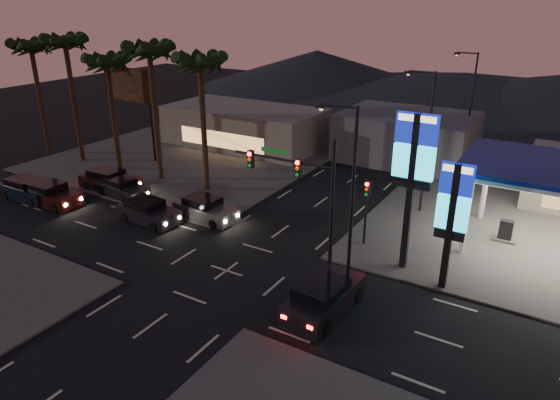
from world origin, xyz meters
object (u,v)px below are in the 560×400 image
Objects in this scene: car_lane_b_rear at (109,181)px; car_lane_a_rear at (28,190)px; pylon_sign_tall at (413,162)px; car_lane_a_front at (148,212)px; pylon_sign_short at (453,208)px; suv_station at (324,297)px; car_lane_a_mid at (50,194)px; traffic_signal_mast at (302,186)px; car_lane_b_mid at (122,188)px; car_lane_b_front at (205,209)px.

car_lane_a_rear is at bearing -129.26° from car_lane_b_rear.
car_lane_a_front is (-17.20, -2.81, -5.67)m from pylon_sign_tall.
pylon_sign_short is at bearing 5.25° from car_lane_a_front.
suv_station is at bearing -107.94° from pylon_sign_tall.
car_lane_a_mid is (-25.75, -4.31, -5.62)m from pylon_sign_tall.
pylon_sign_tall reaches higher than car_lane_b_rear.
car_lane_b_rear reaches higher than car_lane_a_rear.
car_lane_a_rear is at bearing -173.42° from pylon_sign_short.
car_lane_a_mid is (-21.01, -0.80, -4.46)m from traffic_signal_mast.
suv_station is at bearing -130.95° from pylon_sign_short.
pylon_sign_tall is at bearing 36.52° from traffic_signal_mast.
suv_station is (15.20, -3.38, 0.08)m from car_lane_a_front.
suv_station reaches higher than car_lane_b_mid.
pylon_sign_tall is at bearing -0.25° from car_lane_b_rear.
car_lane_a_rear is at bearing -177.49° from traffic_signal_mast.
traffic_signal_mast reaches higher than car_lane_b_rear.
traffic_signal_mast is at bearing -18.33° from car_lane_b_front.
suv_station is at bearing -25.56° from car_lane_b_front.
traffic_signal_mast is 13.27m from car_lane_a_front.
car_lane_a_front is at bearing 167.45° from suv_station.
pylon_sign_tall is 1.12× the size of traffic_signal_mast.
traffic_signal_mast is 1.55× the size of car_lane_a_mid.
traffic_signal_mast is 20.43m from car_lane_b_rear.
pylon_sign_short is at bearing -1.27° from car_lane_b_mid.
car_lane_a_front is at bearing 9.99° from car_lane_a_mid.
car_lane_b_rear is (-2.07, 0.56, 0.09)m from car_lane_b_mid.
traffic_signal_mast is 10.81m from car_lane_b_front.
car_lane_b_mid is (-8.21, -0.03, -0.04)m from car_lane_b_front.
car_lane_a_front is 5.60m from car_lane_b_mid.
pylon_sign_short is at bearing -21.80° from pylon_sign_tall.
car_lane_a_mid is 0.98× the size of suv_station.
car_lane_a_mid reaches higher than car_lane_b_mid.
car_lane_b_front is 13.38m from suv_station.
traffic_signal_mast reaches higher than car_lane_a_rear.
car_lane_a_mid is 0.99× the size of car_lane_b_rear.
traffic_signal_mast is at bearing -3.23° from car_lane_a_front.
car_lane_a_rear reaches higher than car_lane_b_mid.
car_lane_b_front is (-14.07, -0.42, -5.67)m from pylon_sign_tall.
car_lane_b_mid is at bearing -178.84° from pylon_sign_tall.
car_lane_b_mid is at bearing 48.06° from car_lane_a_mid.
car_lane_b_front is (-16.57, 0.58, -3.93)m from pylon_sign_short.
pylon_sign_short is at bearing 6.69° from car_lane_a_mid.
pylon_sign_short is 17.04m from car_lane_b_front.
pylon_sign_tall is at bearing 9.28° from car_lane_a_front.
car_lane_a_front is at bearing 8.97° from car_lane_a_rear.
car_lane_b_rear is at bearing 50.74° from car_lane_a_rear.
car_lane_b_rear is 0.99× the size of suv_station.
traffic_signal_mast reaches higher than car_lane_a_mid.
pylon_sign_short reaches higher than car_lane_a_rear.
traffic_signal_mast is 5.86m from suv_station.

